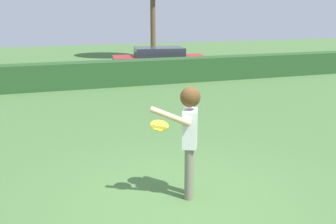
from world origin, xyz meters
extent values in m
plane|color=#466B37|center=(0.00, 0.00, 0.00)|extent=(60.00, 60.00, 0.00)
cylinder|color=slate|center=(0.16, -0.03, 0.42)|extent=(0.14, 0.14, 0.84)
cylinder|color=slate|center=(0.25, 0.15, 0.42)|extent=(0.14, 0.14, 0.84)
cube|color=silver|center=(0.20, 0.06, 1.13)|extent=(0.36, 0.44, 0.58)
cylinder|color=tan|center=(-0.15, -0.03, 1.37)|extent=(0.59, 0.34, 0.30)
cylinder|color=tan|center=(0.30, 0.27, 1.11)|extent=(0.09, 0.09, 0.62)
sphere|color=tan|center=(0.20, 0.06, 1.59)|extent=(0.22, 0.22, 0.22)
sphere|color=#4D3418|center=(0.20, 0.06, 1.62)|extent=(0.31, 0.31, 0.31)
cylinder|color=yellow|center=(-0.25, 0.16, 1.19)|extent=(0.28, 0.27, 0.11)
cube|color=#264C24|center=(0.00, 10.16, 0.49)|extent=(24.80, 0.90, 0.97)
cube|color=#B21E1E|center=(3.76, 12.27, 0.57)|extent=(4.43, 2.38, 0.55)
cube|color=#2D333D|center=(3.76, 12.27, 1.05)|extent=(2.43, 1.91, 0.40)
cylinder|color=black|center=(5.35, 12.86, 0.30)|extent=(0.61, 0.20, 0.60)
cylinder|color=black|center=(5.07, 11.18, 0.30)|extent=(0.61, 0.20, 0.60)
cylinder|color=black|center=(2.46, 13.35, 0.30)|extent=(0.61, 0.20, 0.60)
cylinder|color=black|center=(2.17, 11.68, 0.30)|extent=(0.61, 0.20, 0.60)
cylinder|color=brown|center=(5.33, 18.14, 2.55)|extent=(0.30, 0.30, 5.10)
camera|label=1|loc=(-2.11, -5.44, 2.88)|focal=43.30mm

